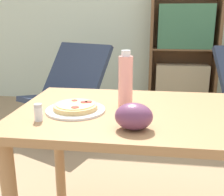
% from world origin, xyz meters
% --- Properties ---
extents(wall_back, '(8.00, 0.05, 2.60)m').
position_xyz_m(wall_back, '(0.00, 2.62, 1.30)').
color(wall_back, silver).
rests_on(wall_back, ground_plane).
extents(dining_table, '(1.31, 0.72, 0.74)m').
position_xyz_m(dining_table, '(-0.09, -0.03, 0.63)').
color(dining_table, '#A37549').
rests_on(dining_table, ground_plane).
extents(pizza_on_plate, '(0.26, 0.26, 0.04)m').
position_xyz_m(pizza_on_plate, '(-0.48, -0.08, 0.75)').
color(pizza_on_plate, white).
rests_on(pizza_on_plate, dining_table).
extents(grape_bunch, '(0.14, 0.12, 0.10)m').
position_xyz_m(grape_bunch, '(-0.21, -0.25, 0.79)').
color(grape_bunch, '#6B3856').
rests_on(grape_bunch, dining_table).
extents(drink_bottle, '(0.07, 0.07, 0.26)m').
position_xyz_m(drink_bottle, '(-0.27, 0.01, 0.86)').
color(drink_bottle, pink).
rests_on(drink_bottle, dining_table).
extents(salt_shaker, '(0.03, 0.03, 0.07)m').
position_xyz_m(salt_shaker, '(-0.59, -0.22, 0.77)').
color(salt_shaker, white).
rests_on(salt_shaker, dining_table).
extents(lounge_chair_near, '(0.88, 0.96, 0.88)m').
position_xyz_m(lounge_chair_near, '(-0.97, 1.37, 0.29)').
color(lounge_chair_near, slate).
rests_on(lounge_chair_near, ground_plane).
extents(bookshelf, '(0.85, 0.31, 1.51)m').
position_xyz_m(bookshelf, '(0.25, 2.44, 0.69)').
color(bookshelf, brown).
rests_on(bookshelf, ground_plane).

